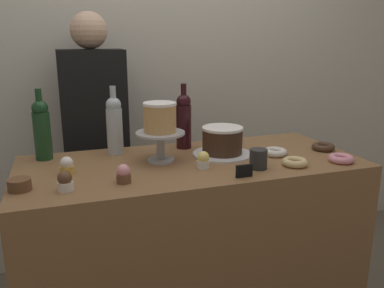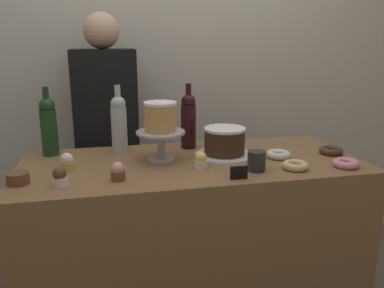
% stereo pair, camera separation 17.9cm
% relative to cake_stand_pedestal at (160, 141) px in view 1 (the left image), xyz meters
% --- Properties ---
extents(back_wall, '(6.00, 0.05, 2.60)m').
position_rel_cake_stand_pedestal_xyz_m(back_wall, '(0.14, 0.87, 0.29)').
color(back_wall, beige).
rests_on(back_wall, ground_plane).
extents(display_counter, '(1.53, 0.67, 0.92)m').
position_rel_cake_stand_pedestal_xyz_m(display_counter, '(0.14, -0.04, -0.55)').
color(display_counter, brown).
rests_on(display_counter, ground_plane).
extents(cake_stand_pedestal, '(0.22, 0.22, 0.14)m').
position_rel_cake_stand_pedestal_xyz_m(cake_stand_pedestal, '(0.00, 0.00, 0.00)').
color(cake_stand_pedestal, '#B2B2B7').
rests_on(cake_stand_pedestal, display_counter).
extents(white_layer_cake, '(0.15, 0.15, 0.13)m').
position_rel_cake_stand_pedestal_xyz_m(white_layer_cake, '(0.00, -0.00, 0.11)').
color(white_layer_cake, tan).
rests_on(white_layer_cake, cake_stand_pedestal).
extents(silver_serving_platter, '(0.28, 0.28, 0.01)m').
position_rel_cake_stand_pedestal_xyz_m(silver_serving_platter, '(0.30, 0.00, -0.09)').
color(silver_serving_platter, white).
rests_on(silver_serving_platter, display_counter).
extents(chocolate_round_cake, '(0.19, 0.19, 0.13)m').
position_rel_cake_stand_pedestal_xyz_m(chocolate_round_cake, '(0.30, 0.00, -0.02)').
color(chocolate_round_cake, '#3D2619').
rests_on(chocolate_round_cake, silver_serving_platter).
extents(wine_bottle_dark_red, '(0.08, 0.08, 0.33)m').
position_rel_cake_stand_pedestal_xyz_m(wine_bottle_dark_red, '(0.17, 0.19, 0.05)').
color(wine_bottle_dark_red, black).
rests_on(wine_bottle_dark_red, display_counter).
extents(wine_bottle_green, '(0.08, 0.08, 0.33)m').
position_rel_cake_stand_pedestal_xyz_m(wine_bottle_green, '(-0.50, 0.20, 0.05)').
color(wine_bottle_green, '#193D1E').
rests_on(wine_bottle_green, display_counter).
extents(wine_bottle_clear, '(0.08, 0.08, 0.33)m').
position_rel_cake_stand_pedestal_xyz_m(wine_bottle_clear, '(-0.18, 0.19, 0.05)').
color(wine_bottle_clear, '#B2BCC1').
rests_on(wine_bottle_clear, display_counter).
extents(cupcake_strawberry, '(0.06, 0.06, 0.07)m').
position_rel_cake_stand_pedestal_xyz_m(cupcake_strawberry, '(-0.20, -0.22, -0.06)').
color(cupcake_strawberry, brown).
rests_on(cupcake_strawberry, display_counter).
extents(cupcake_chocolate, '(0.06, 0.06, 0.07)m').
position_rel_cake_stand_pedestal_xyz_m(cupcake_chocolate, '(-0.42, -0.24, -0.06)').
color(cupcake_chocolate, white).
rests_on(cupcake_chocolate, display_counter).
extents(cupcake_lemon, '(0.06, 0.06, 0.07)m').
position_rel_cake_stand_pedestal_xyz_m(cupcake_lemon, '(0.15, -0.15, -0.06)').
color(cupcake_lemon, white).
rests_on(cupcake_lemon, display_counter).
extents(cupcake_vanilla, '(0.06, 0.06, 0.07)m').
position_rel_cake_stand_pedestal_xyz_m(cupcake_vanilla, '(-0.41, -0.05, -0.06)').
color(cupcake_vanilla, gold).
rests_on(cupcake_vanilla, display_counter).
extents(donut_pink, '(0.11, 0.11, 0.03)m').
position_rel_cake_stand_pedestal_xyz_m(donut_pink, '(0.77, -0.27, -0.08)').
color(donut_pink, pink).
rests_on(donut_pink, display_counter).
extents(donut_glazed, '(0.11, 0.11, 0.03)m').
position_rel_cake_stand_pedestal_xyz_m(donut_glazed, '(0.54, -0.25, -0.08)').
color(donut_glazed, '#E0C17F').
rests_on(donut_glazed, display_counter).
extents(donut_chocolate, '(0.11, 0.11, 0.03)m').
position_rel_cake_stand_pedestal_xyz_m(donut_chocolate, '(0.81, -0.07, -0.08)').
color(donut_chocolate, '#472D1E').
rests_on(donut_chocolate, display_counter).
extents(donut_sugar, '(0.11, 0.11, 0.03)m').
position_rel_cake_stand_pedestal_xyz_m(donut_sugar, '(0.54, -0.08, -0.08)').
color(donut_sugar, silver).
rests_on(donut_sugar, display_counter).
extents(cookie_stack, '(0.08, 0.08, 0.04)m').
position_rel_cake_stand_pedestal_xyz_m(cookie_stack, '(-0.58, -0.18, -0.07)').
color(cookie_stack, brown).
rests_on(cookie_stack, display_counter).
extents(price_sign_chalkboard, '(0.07, 0.01, 0.05)m').
position_rel_cake_stand_pedestal_xyz_m(price_sign_chalkboard, '(0.26, -0.31, -0.07)').
color(price_sign_chalkboard, black).
rests_on(price_sign_chalkboard, display_counter).
extents(coffee_cup_ceramic, '(0.08, 0.08, 0.08)m').
position_rel_cake_stand_pedestal_xyz_m(coffee_cup_ceramic, '(0.37, -0.23, -0.05)').
color(coffee_cup_ceramic, '#282828').
rests_on(coffee_cup_ceramic, display_counter).
extents(barista_figure, '(0.36, 0.22, 1.60)m').
position_rel_cake_stand_pedestal_xyz_m(barista_figure, '(-0.23, 0.61, -0.17)').
color(barista_figure, black).
rests_on(barista_figure, ground_plane).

